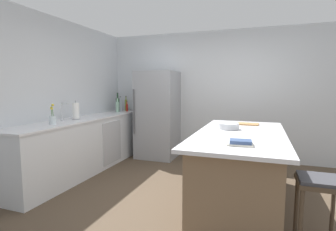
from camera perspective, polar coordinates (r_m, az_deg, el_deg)
ground_plane at (r=3.57m, az=5.77°, el=-18.14°), size 7.20×7.20×0.00m
wall_rear at (r=5.47m, az=11.64°, el=4.37°), size 6.00×0.10×2.60m
wall_left at (r=4.51m, az=-25.87°, el=3.45°), size 0.10×6.00×2.60m
counter_run_left at (r=4.80m, az=-17.68°, el=-6.07°), size 0.63×3.13×0.94m
kitchen_island at (r=3.49m, az=15.38°, el=-10.90°), size 1.06×2.24×0.91m
refrigerator at (r=5.42m, az=-2.30°, el=0.16°), size 0.79×0.75×1.78m
bar_stool at (r=2.70m, az=30.18°, el=-14.33°), size 0.36×0.36×0.70m
sink_faucet at (r=4.38m, az=-22.13°, el=0.88°), size 0.15×0.05×0.30m
flower_vase at (r=4.05m, az=-24.01°, el=-0.66°), size 0.10×0.10×0.30m
paper_towel_roll at (r=4.55m, az=-19.57°, el=0.87°), size 0.14×0.14×0.31m
olive_oil_bottle at (r=5.90m, az=-9.18°, el=2.33°), size 0.06×0.06×0.33m
hot_sauce_bottle at (r=5.79m, az=-8.98°, el=1.79°), size 0.05×0.05×0.22m
soda_bottle at (r=5.76m, az=-10.40°, el=2.23°), size 0.06×0.06×0.32m
wine_bottle at (r=5.68m, az=-10.98°, el=2.42°), size 0.08×0.08×0.41m
gin_bottle at (r=5.59m, az=-11.00°, el=1.96°), size 0.08×0.08×0.31m
cookbook_stack at (r=2.66m, az=15.61°, el=-5.78°), size 0.24×0.17×0.05m
mixing_bowl at (r=3.60m, az=13.18°, el=-2.32°), size 0.27×0.27×0.08m
cutting_board at (r=4.11m, az=17.11°, el=-1.81°), size 0.32×0.23×0.02m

